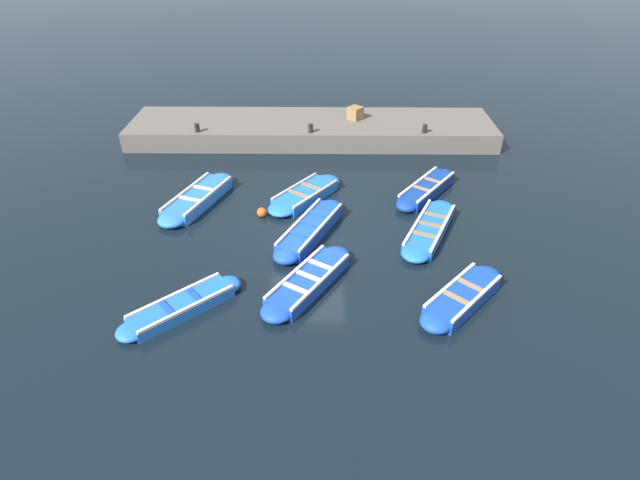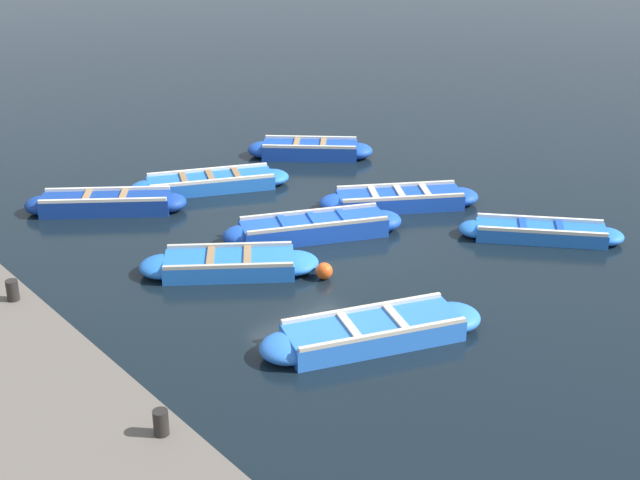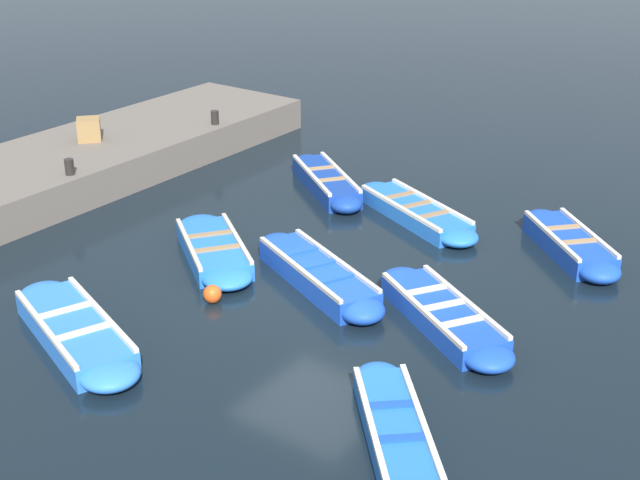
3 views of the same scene
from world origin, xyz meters
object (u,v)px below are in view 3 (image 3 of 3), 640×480
at_px(boat_end_of_row, 415,212).
at_px(buoy_orange_near, 212,294).
at_px(boat_outer_right, 213,250).
at_px(bollard_north, 215,118).
at_px(boat_centre, 395,431).
at_px(bollard_mid_north, 69,167).
at_px(wooden_crate, 89,129).
at_px(boat_tucked, 75,331).
at_px(boat_near_quay, 442,315).
at_px(boat_stern_in, 317,275).
at_px(boat_bow_out, 569,244).
at_px(boat_drifting, 326,182).

height_order(boat_end_of_row, buoy_orange_near, boat_end_of_row).
xyz_separation_m(boat_outer_right, bollard_north, (4.18, -4.76, 0.82)).
height_order(boat_centre, bollard_mid_north, bollard_mid_north).
bearing_deg(wooden_crate, boat_tucked, 136.98).
bearing_deg(bollard_north, boat_near_quay, 153.56).
relative_size(boat_stern_in, bollard_mid_north, 10.97).
relative_size(boat_outer_right, bollard_north, 9.58).
bearing_deg(boat_bow_out, boat_centre, 93.09).
relative_size(boat_end_of_row, boat_tucked, 0.95).
height_order(boat_bow_out, boat_end_of_row, boat_bow_out).
height_order(boat_end_of_row, boat_tucked, boat_tucked).
height_order(boat_stern_in, wooden_crate, wooden_crate).
height_order(boat_near_quay, boat_centre, boat_near_quay).
bearing_deg(boat_drifting, boat_bow_out, 179.42).
bearing_deg(boat_centre, boat_drifting, -48.97).
bearing_deg(wooden_crate, boat_centre, 157.16).
distance_m(boat_stern_in, boat_drifting, 4.88).
distance_m(boat_stern_in, boat_end_of_row, 3.73).
height_order(boat_outer_right, boat_centre, boat_outer_right).
relative_size(boat_stern_in, bollard_north, 10.97).
distance_m(boat_outer_right, boat_tucked, 3.71).
relative_size(boat_bow_out, bollard_north, 8.42).
bearing_deg(boat_drifting, bollard_north, -6.97).
relative_size(boat_stern_in, buoy_orange_near, 11.73).
xyz_separation_m(boat_end_of_row, bollard_mid_north, (6.38, 3.87, 0.82)).
relative_size(boat_drifting, bollard_mid_north, 9.48).
height_order(bollard_north, bollard_mid_north, same).
relative_size(boat_stern_in, boat_near_quay, 1.08).
relative_size(bollard_mid_north, buoy_orange_near, 1.07).
relative_size(bollard_mid_north, wooden_crate, 0.65).
bearing_deg(boat_drifting, buoy_orange_near, 105.83).
height_order(boat_outer_right, wooden_crate, wooden_crate).
height_order(boat_bow_out, bollard_mid_north, bollard_mid_north).
relative_size(boat_end_of_row, buoy_orange_near, 11.64).
xyz_separation_m(boat_bow_out, boat_drifting, (5.88, -0.06, 0.00)).
bearing_deg(boat_stern_in, boat_bow_out, -128.53).
distance_m(boat_tucked, bollard_mid_north, 5.96).
bearing_deg(wooden_crate, boat_stern_in, 167.75).
height_order(boat_end_of_row, boat_centre, boat_end_of_row).
distance_m(wooden_crate, buoy_orange_near, 7.79).
distance_m(bollard_mid_north, buoy_orange_near, 5.67).
distance_m(boat_stern_in, bollard_mid_north, 6.55).
bearing_deg(boat_outer_right, bollard_north, -48.69).
bearing_deg(boat_drifting, boat_centre, 131.03).
bearing_deg(buoy_orange_near, boat_tucked, 69.11).
relative_size(boat_outer_right, boat_drifting, 1.01).
relative_size(boat_stern_in, boat_tucked, 0.96).
bearing_deg(boat_near_quay, boat_bow_out, -98.97).
xyz_separation_m(boat_end_of_row, boat_centre, (-3.69, 6.87, -0.01)).
bearing_deg(boat_outer_right, boat_end_of_row, -119.05).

